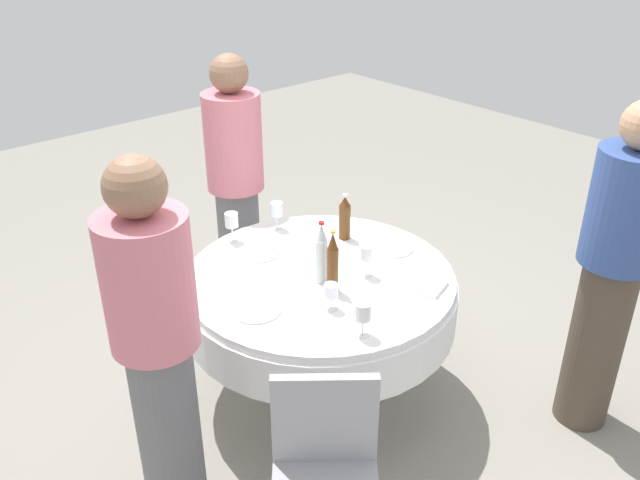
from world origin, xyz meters
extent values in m
plane|color=gray|center=(0.00, 0.00, 0.00)|extent=(10.00, 10.00, 0.00)
cylinder|color=white|center=(0.00, 0.00, 0.72)|extent=(1.33, 1.33, 0.04)
cylinder|color=white|center=(0.00, 0.00, 0.59)|extent=(1.36, 1.36, 0.22)
cylinder|color=slate|center=(0.00, 0.00, 0.24)|extent=(0.14, 0.14, 0.48)
cylinder|color=slate|center=(0.00, 0.00, 0.01)|extent=(0.56, 0.56, 0.03)
cylinder|color=#593314|center=(-0.35, -0.20, 0.84)|extent=(0.06, 0.06, 0.19)
cone|color=#593314|center=(-0.35, -0.20, 0.96)|extent=(0.06, 0.06, 0.05)
cylinder|color=silver|center=(-0.35, -0.20, 0.99)|extent=(0.03, 0.03, 0.01)
cylinder|color=silver|center=(0.04, 0.05, 0.85)|extent=(0.06, 0.06, 0.22)
cone|color=silver|center=(0.04, 0.05, 1.01)|extent=(0.06, 0.06, 0.08)
cylinder|color=red|center=(0.04, 0.05, 1.05)|extent=(0.03, 0.03, 0.01)
cylinder|color=#593314|center=(0.06, 0.15, 0.85)|extent=(0.06, 0.06, 0.22)
cone|color=#593314|center=(0.06, 0.15, 1.01)|extent=(0.05, 0.05, 0.08)
cylinder|color=gold|center=(0.06, 0.15, 1.05)|extent=(0.02, 0.02, 0.01)
cylinder|color=white|center=(0.12, -0.57, 0.74)|extent=(0.06, 0.06, 0.00)
cylinder|color=white|center=(0.12, -0.57, 0.79)|extent=(0.01, 0.01, 0.08)
cylinder|color=white|center=(0.12, -0.57, 0.87)|extent=(0.07, 0.07, 0.08)
cylinder|color=white|center=(-0.16, 0.16, 0.74)|extent=(0.06, 0.06, 0.00)
cylinder|color=white|center=(-0.16, 0.16, 0.79)|extent=(0.01, 0.01, 0.08)
cylinder|color=white|center=(-0.16, 0.16, 0.87)|extent=(0.06, 0.06, 0.08)
cylinder|color=maroon|center=(-0.16, 0.16, 0.84)|extent=(0.05, 0.05, 0.03)
cylinder|color=white|center=(-0.15, -0.53, 0.74)|extent=(0.06, 0.06, 0.00)
cylinder|color=white|center=(-0.15, -0.53, 0.78)|extent=(0.01, 0.01, 0.08)
cylinder|color=white|center=(-0.15, -0.53, 0.86)|extent=(0.07, 0.07, 0.08)
cylinder|color=maroon|center=(-0.15, -0.53, 0.84)|extent=(0.06, 0.06, 0.03)
cylinder|color=white|center=(0.17, 0.26, 0.74)|extent=(0.06, 0.06, 0.00)
cylinder|color=white|center=(0.17, 0.26, 0.78)|extent=(0.01, 0.01, 0.06)
cylinder|color=white|center=(0.17, 0.26, 0.84)|extent=(0.07, 0.07, 0.06)
cylinder|color=white|center=(0.20, 0.50, 0.74)|extent=(0.06, 0.06, 0.00)
cylinder|color=white|center=(0.20, 0.50, 0.78)|extent=(0.01, 0.01, 0.08)
cylinder|color=white|center=(0.20, 0.50, 0.86)|extent=(0.07, 0.07, 0.08)
cylinder|color=gold|center=(0.20, 0.50, 0.84)|extent=(0.06, 0.06, 0.03)
cylinder|color=white|center=(0.10, -0.36, 0.75)|extent=(0.21, 0.21, 0.02)
cylinder|color=white|center=(-0.46, 0.06, 0.75)|extent=(0.21, 0.21, 0.02)
cylinder|color=white|center=(0.43, 0.05, 0.75)|extent=(0.23, 0.23, 0.02)
cube|color=silver|center=(0.32, -0.20, 0.74)|extent=(0.15, 0.12, 0.00)
cube|color=silver|center=(-0.07, -0.06, 0.74)|extent=(0.06, 0.18, 0.00)
cube|color=white|center=(-0.30, 0.43, 0.75)|extent=(0.20, 0.20, 0.02)
cylinder|color=slate|center=(-0.20, -0.99, 0.41)|extent=(0.26, 0.26, 0.82)
cylinder|color=#D8727F|center=(-0.20, -0.99, 1.11)|extent=(0.34, 0.34, 0.58)
sphere|color=#8C664C|center=(-0.20, -0.99, 1.51)|extent=(0.22, 0.22, 0.22)
cylinder|color=#4C3F33|center=(-0.88, 1.03, 0.46)|extent=(0.26, 0.26, 0.92)
cylinder|color=#334C8C|center=(-0.88, 1.03, 1.19)|extent=(0.34, 0.34, 0.54)
cylinder|color=slate|center=(0.97, 0.16, 0.45)|extent=(0.26, 0.26, 0.89)
cylinder|color=#D8727F|center=(0.97, 0.16, 1.16)|extent=(0.34, 0.34, 0.53)
sphere|color=#8C664C|center=(0.97, 0.16, 1.54)|extent=(0.22, 0.22, 0.22)
cube|color=#99999E|center=(0.61, 0.72, 0.66)|extent=(0.33, 0.29, 0.42)
camera|label=1|loc=(1.87, 2.12, 2.43)|focal=37.44mm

